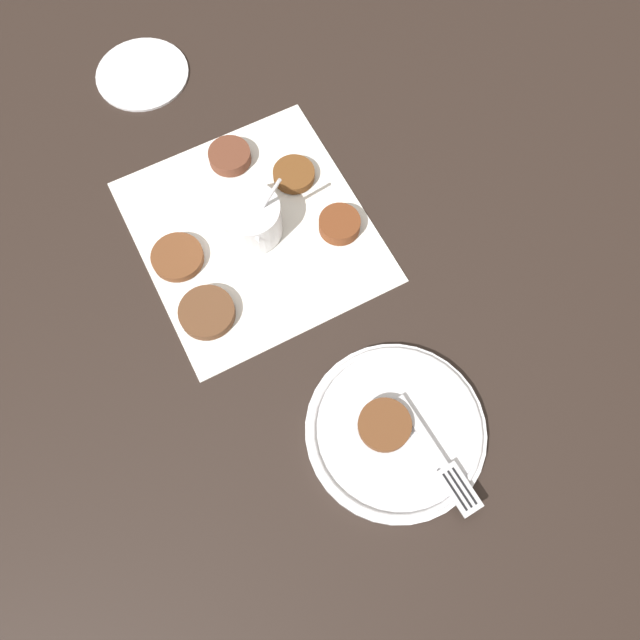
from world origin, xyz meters
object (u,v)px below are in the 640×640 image
Objects in this scene: sauce_bowl at (252,220)px; extra_saucer at (142,73)px; serving_plate at (396,430)px; fritter_on_plate at (385,425)px; fork at (444,466)px.

extra_saucer is (-0.34, -0.10, -0.03)m from sauce_bowl.
serving_plate reaches higher than extra_saucer.
sauce_bowl is 1.79× the size of fritter_on_plate.
fork is (0.41, 0.14, -0.01)m from sauce_bowl.
fork is at bearing 17.30° from extra_saucer.
serving_plate is 1.40× the size of fork.
sauce_bowl reaches higher than extra_saucer.
fritter_on_plate is 0.70m from extra_saucer.
sauce_bowl is at bearing -161.49° from fork.
serving_plate is at bearing 59.00° from fritter_on_plate.
extra_saucer is (-0.67, -0.18, -0.02)m from fritter_on_plate.
serving_plate is 1.54× the size of extra_saucer.
sauce_bowl reaches higher than fritter_on_plate.
fritter_on_plate is at bearing 13.72° from sauce_bowl.
serving_plate is 0.02m from fritter_on_plate.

